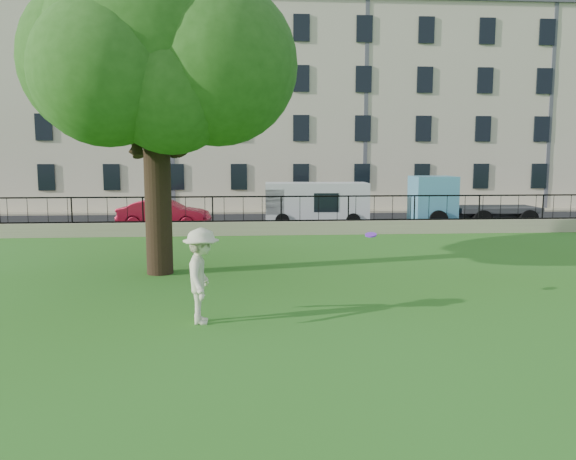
{
  "coord_description": "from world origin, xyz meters",
  "views": [
    {
      "loc": [
        -1.6,
        -12.57,
        3.42
      ],
      "look_at": [
        -0.36,
        3.5,
        1.32
      ],
      "focal_mm": 35.0,
      "sensor_mm": 36.0,
      "label": 1
    }
  ],
  "objects": [
    {
      "name": "man",
      "position": [
        -2.5,
        -1.15,
        0.99
      ],
      "size": [
        0.74,
        1.28,
        1.98
      ],
      "primitive_type": "imported",
      "rotation": [
        0.0,
        0.0,
        1.57
      ],
      "color": "beige",
      "rests_on": "ground"
    },
    {
      "name": "retaining_wall",
      "position": [
        0.0,
        12.0,
        0.3
      ],
      "size": [
        50.0,
        0.4,
        0.6
      ],
      "primitive_type": "cube",
      "color": "gray",
      "rests_on": "ground"
    },
    {
      "name": "frisbee",
      "position": [
        1.3,
        0.08,
        1.64
      ],
      "size": [
        0.32,
        0.32,
        0.12
      ],
      "primitive_type": "cylinder",
      "rotation": [
        0.21,
        -0.14,
        0.19
      ],
      "color": "#7625D4"
    },
    {
      "name": "red_sedan",
      "position": [
        -5.44,
        14.45,
        0.71
      ],
      "size": [
        4.43,
        1.97,
        1.41
      ],
      "primitive_type": "imported",
      "rotation": [
        0.0,
        0.0,
        1.46
      ],
      "color": "#A9142B",
      "rests_on": "street"
    },
    {
      "name": "iron_railing",
      "position": [
        0.0,
        12.0,
        1.15
      ],
      "size": [
        50.0,
        0.05,
        1.13
      ],
      "color": "black",
      "rests_on": "retaining_wall"
    },
    {
      "name": "white_van",
      "position": [
        2.0,
        15.4,
        1.07
      ],
      "size": [
        5.19,
        2.23,
        2.14
      ],
      "primitive_type": "cube",
      "rotation": [
        0.0,
        0.0,
        -0.05
      ],
      "color": "silver",
      "rests_on": "street"
    },
    {
      "name": "tree",
      "position": [
        -4.24,
        4.04,
        6.5
      ],
      "size": [
        7.98,
        6.18,
        9.83
      ],
      "color": "black",
      "rests_on": "ground"
    },
    {
      "name": "ground",
      "position": [
        0.0,
        0.0,
        0.0
      ],
      "size": [
        120.0,
        120.0,
        0.0
      ],
      "primitive_type": "plane",
      "color": "#306D19",
      "rests_on": "ground"
    },
    {
      "name": "blue_truck",
      "position": [
        9.62,
        14.4,
        1.24
      ],
      "size": [
        5.99,
        2.28,
        2.49
      ],
      "primitive_type": "cube",
      "rotation": [
        0.0,
        0.0,
        -0.03
      ],
      "color": "#4F98BA",
      "rests_on": "street"
    },
    {
      "name": "sidewalk",
      "position": [
        0.0,
        21.9,
        0.06
      ],
      "size": [
        60.0,
        1.4,
        0.12
      ],
      "primitive_type": "cube",
      "color": "gray",
      "rests_on": "ground"
    },
    {
      "name": "street",
      "position": [
        0.0,
        16.7,
        0.01
      ],
      "size": [
        60.0,
        9.0,
        0.01
      ],
      "primitive_type": "cube",
      "color": "black",
      "rests_on": "ground"
    },
    {
      "name": "building_row",
      "position": [
        0.0,
        27.57,
        6.92
      ],
      "size": [
        56.4,
        10.4,
        13.8
      ],
      "color": "beige",
      "rests_on": "ground"
    }
  ]
}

